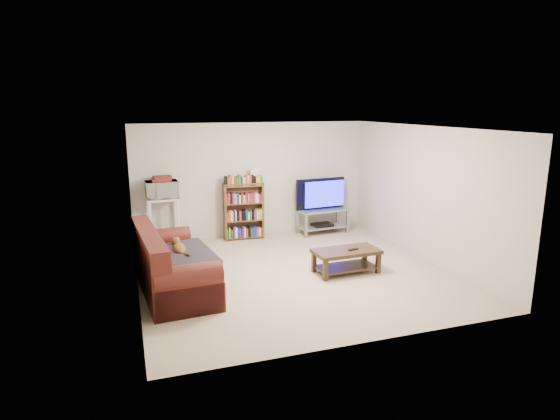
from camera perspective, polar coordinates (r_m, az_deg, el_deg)
name	(u,v)px	position (r m, az deg, el deg)	size (l,w,h in m)	color
floor	(293,272)	(7.93, 1.62, -7.62)	(5.00, 5.00, 0.00)	beige
ceiling	(294,128)	(7.44, 1.73, 9.97)	(5.00, 5.00, 0.00)	white
wall_back	(253,180)	(9.94, -3.30, 3.69)	(5.00, 5.00, 0.00)	beige
wall_front	(370,246)	(5.39, 10.88, -4.29)	(5.00, 5.00, 0.00)	beige
wall_left	(133,214)	(7.15, -17.49, -0.45)	(5.00, 5.00, 0.00)	beige
wall_right	(425,194)	(8.76, 17.22, 1.92)	(5.00, 5.00, 0.00)	beige
sofa	(168,269)	(7.31, -13.45, -7.01)	(1.14, 2.29, 0.95)	#511A14
blanket	(182,256)	(7.13, -11.84, -5.54)	(0.86, 1.11, 0.10)	#28222B
cat	(179,249)	(7.30, -12.19, -4.63)	(0.24, 0.61, 0.18)	brown
coffee_table	(346,257)	(7.91, 8.07, -5.66)	(1.12, 0.60, 0.40)	#352212
remote	(353,249)	(7.88, 8.92, -4.76)	(0.18, 0.05, 0.02)	black
tv_stand	(322,217)	(10.23, 5.19, -0.87)	(1.11, 0.58, 0.54)	#999EA3
television	(323,194)	(10.12, 5.24, 1.93)	(1.16, 0.15, 0.67)	black
dvd_player	(322,225)	(10.27, 5.17, -1.80)	(0.43, 0.30, 0.06)	black
bookshelf	(244,210)	(9.74, -4.46, -0.01)	(0.84, 0.30, 1.19)	#51371C
shelf_clutter	(248,177)	(9.65, -3.97, 3.99)	(0.61, 0.20, 0.28)	silver
microwave_stand	(163,216)	(9.45, -14.04, -0.67)	(0.64, 0.48, 0.98)	silver
microwave	(162,189)	(9.35, -14.21, 2.44)	(0.61, 0.41, 0.34)	silver
game_boxes	(161,180)	(9.32, -14.28, 3.61)	(0.36, 0.31, 0.05)	maroon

